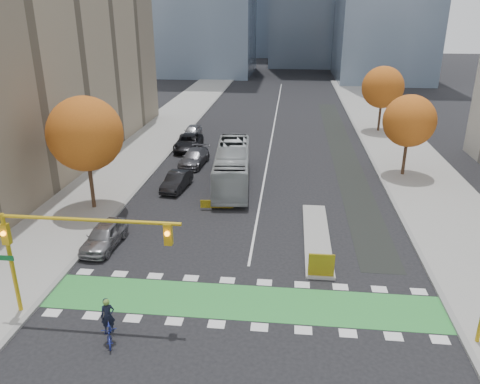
% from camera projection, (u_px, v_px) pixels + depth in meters
% --- Properties ---
extents(ground, '(300.00, 300.00, 0.00)m').
position_uv_depth(ground, '(239.00, 320.00, 21.93)').
color(ground, black).
rests_on(ground, ground).
extents(sidewalk_west, '(7.00, 120.00, 0.15)m').
position_uv_depth(sidewalk_west, '(114.00, 172.00, 41.79)').
color(sidewalk_west, gray).
rests_on(sidewalk_west, ground).
extents(sidewalk_east, '(7.00, 120.00, 0.15)m').
position_uv_depth(sidewalk_east, '(426.00, 183.00, 39.06)').
color(sidewalk_east, gray).
rests_on(sidewalk_east, ground).
extents(curb_west, '(0.30, 120.00, 0.16)m').
position_uv_depth(curb_west, '(152.00, 173.00, 41.44)').
color(curb_west, gray).
rests_on(curb_west, ground).
extents(curb_east, '(0.30, 120.00, 0.16)m').
position_uv_depth(curb_east, '(383.00, 182.00, 39.41)').
color(curb_east, gray).
rests_on(curb_east, ground).
extents(bike_crossing, '(20.00, 3.00, 0.01)m').
position_uv_depth(bike_crossing, '(242.00, 302.00, 23.32)').
color(bike_crossing, '#2D8C39').
rests_on(bike_crossing, ground).
extents(centre_line, '(0.15, 70.00, 0.01)m').
position_uv_depth(centre_line, '(274.00, 125.00, 58.97)').
color(centre_line, silver).
rests_on(centre_line, ground).
extents(bike_lane_paint, '(2.50, 50.00, 0.01)m').
position_uv_depth(bike_lane_paint, '(342.00, 149.00, 48.95)').
color(bike_lane_paint, black).
rests_on(bike_lane_paint, ground).
extents(median_island, '(1.60, 10.00, 0.16)m').
position_uv_depth(median_island, '(317.00, 237.00, 29.83)').
color(median_island, gray).
rests_on(median_island, ground).
extents(hazard_board, '(1.40, 0.12, 1.30)m').
position_uv_depth(hazard_board, '(321.00, 265.00, 25.13)').
color(hazard_board, yellow).
rests_on(hazard_board, median_island).
extents(tree_west, '(5.20, 5.20, 8.22)m').
position_uv_depth(tree_west, '(85.00, 134.00, 32.22)').
color(tree_west, '#332114').
rests_on(tree_west, ground).
extents(tree_east_near, '(4.40, 4.40, 7.08)m').
position_uv_depth(tree_east_near, '(409.00, 121.00, 39.32)').
color(tree_east_near, '#332114').
rests_on(tree_east_near, ground).
extents(tree_east_far, '(4.80, 4.80, 7.65)m').
position_uv_depth(tree_east_far, '(383.00, 87.00, 53.94)').
color(tree_east_far, '#332114').
rests_on(tree_east_far, ground).
extents(traffic_signal_west, '(8.53, 0.56, 5.20)m').
position_uv_depth(traffic_signal_west, '(61.00, 240.00, 20.80)').
color(traffic_signal_west, '#BF9914').
rests_on(traffic_signal_west, ground).
extents(cyclist, '(1.27, 1.95, 2.12)m').
position_uv_depth(cyclist, '(109.00, 327.00, 20.36)').
color(cyclist, navy).
rests_on(cyclist, ground).
extents(bus, '(3.61, 11.55, 3.17)m').
position_uv_depth(bus, '(232.00, 166.00, 38.49)').
color(bus, '#9FA5A6').
rests_on(bus, ground).
extents(parked_car_a, '(1.92, 4.38, 1.47)m').
position_uv_depth(parked_car_a, '(104.00, 236.00, 28.50)').
color(parked_car_a, gray).
rests_on(parked_car_a, ground).
extents(parked_car_b, '(1.94, 4.34, 1.38)m').
position_uv_depth(parked_car_b, '(177.00, 181.00, 37.75)').
color(parked_car_b, black).
rests_on(parked_car_b, ground).
extents(parked_car_c, '(2.47, 5.13, 1.44)m').
position_uv_depth(parked_car_c, '(194.00, 158.00, 43.61)').
color(parked_car_c, '#545359').
rests_on(parked_car_c, ground).
extents(parked_car_d, '(2.90, 5.72, 1.55)m').
position_uv_depth(parked_car_d, '(189.00, 143.00, 48.38)').
color(parked_car_d, black).
rests_on(parked_car_d, ground).
extents(parked_car_e, '(1.73, 4.15, 1.40)m').
position_uv_depth(parked_car_e, '(192.00, 131.00, 53.10)').
color(parked_car_e, '#96969B').
rests_on(parked_car_e, ground).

